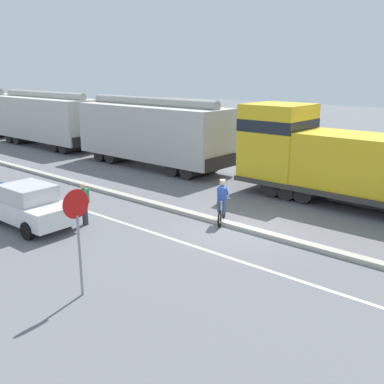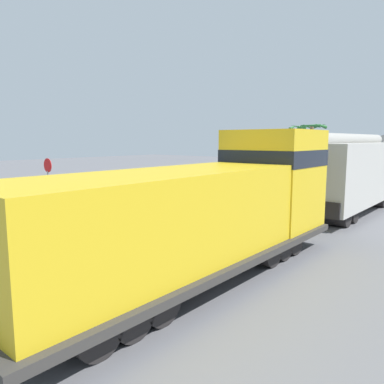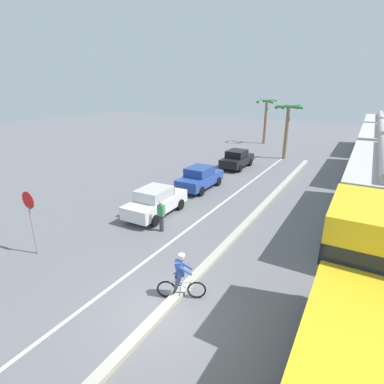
{
  "view_description": "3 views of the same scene",
  "coord_description": "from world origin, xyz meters",
  "px_view_note": "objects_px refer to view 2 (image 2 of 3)",
  "views": [
    {
      "loc": [
        -13.09,
        -9.03,
        5.74
      ],
      "look_at": [
        0.25,
        2.52,
        0.92
      ],
      "focal_mm": 42.0,
      "sensor_mm": 36.0,
      "label": 1
    },
    {
      "loc": [
        11.99,
        -10.24,
        3.86
      ],
      "look_at": [
        2.49,
        1.1,
        1.8
      ],
      "focal_mm": 35.0,
      "sensor_mm": 36.0,
      "label": 2
    },
    {
      "loc": [
        4.79,
        -6.35,
        6.91
      ],
      "look_at": [
        -3.31,
        7.5,
        1.28
      ],
      "focal_mm": 28.0,
      "sensor_mm": 36.0,
      "label": 3
    }
  ],
  "objects_px": {
    "hopper_car_lead": "(350,174)",
    "stop_sign": "(48,174)",
    "parked_car_white": "(154,188)",
    "pedestrian_by_cars": "(153,192)",
    "parked_car_blue": "(205,181)",
    "parked_car_black": "(253,175)",
    "palm_tree_near": "(311,138)",
    "locomotive": "(213,212)",
    "palm_tree_far": "(300,138)",
    "cyclist": "(147,210)"
  },
  "relations": [
    {
      "from": "palm_tree_far",
      "to": "parked_car_black",
      "type": "bearing_deg",
      "value": -82.82
    },
    {
      "from": "parked_car_blue",
      "to": "stop_sign",
      "type": "relative_size",
      "value": 1.46
    },
    {
      "from": "parked_car_black",
      "to": "cyclist",
      "type": "height_order",
      "value": "cyclist"
    },
    {
      "from": "parked_car_blue",
      "to": "palm_tree_far",
      "type": "xyz_separation_m",
      "value": [
        -1.68,
        20.29,
        3.23
      ]
    },
    {
      "from": "locomotive",
      "to": "parked_car_blue",
      "type": "distance_m",
      "value": 17.13
    },
    {
      "from": "stop_sign",
      "to": "pedestrian_by_cars",
      "type": "relative_size",
      "value": 1.78
    },
    {
      "from": "palm_tree_near",
      "to": "parked_car_white",
      "type": "bearing_deg",
      "value": -98.41
    },
    {
      "from": "parked_car_blue",
      "to": "locomotive",
      "type": "bearing_deg",
      "value": -51.23
    },
    {
      "from": "cyclist",
      "to": "stop_sign",
      "type": "height_order",
      "value": "stop_sign"
    },
    {
      "from": "hopper_car_lead",
      "to": "palm_tree_near",
      "type": "distance_m",
      "value": 16.15
    },
    {
      "from": "palm_tree_far",
      "to": "pedestrian_by_cars",
      "type": "relative_size",
      "value": 3.52
    },
    {
      "from": "palm_tree_far",
      "to": "pedestrian_by_cars",
      "type": "xyz_separation_m",
      "value": [
        3.25,
        -27.17,
        -3.2
      ]
    },
    {
      "from": "parked_car_white",
      "to": "cyclist",
      "type": "bearing_deg",
      "value": -46.55
    },
    {
      "from": "hopper_car_lead",
      "to": "palm_tree_far",
      "type": "relative_size",
      "value": 1.86
    },
    {
      "from": "parked_car_black",
      "to": "stop_sign",
      "type": "xyz_separation_m",
      "value": [
        -1.86,
        -18.27,
        1.21
      ]
    },
    {
      "from": "cyclist",
      "to": "stop_sign",
      "type": "xyz_separation_m",
      "value": [
        -7.0,
        -0.7,
        1.21
      ]
    },
    {
      "from": "locomotive",
      "to": "parked_car_white",
      "type": "xyz_separation_m",
      "value": [
        -10.62,
        7.97,
        -0.98
      ]
    },
    {
      "from": "hopper_car_lead",
      "to": "parked_car_blue",
      "type": "height_order",
      "value": "hopper_car_lead"
    },
    {
      "from": "parked_car_blue",
      "to": "stop_sign",
      "type": "height_order",
      "value": "stop_sign"
    },
    {
      "from": "parked_car_white",
      "to": "pedestrian_by_cars",
      "type": "relative_size",
      "value": 2.62
    },
    {
      "from": "hopper_car_lead",
      "to": "parked_car_black",
      "type": "distance_m",
      "value": 13.44
    },
    {
      "from": "cyclist",
      "to": "stop_sign",
      "type": "bearing_deg",
      "value": -174.3
    },
    {
      "from": "cyclist",
      "to": "pedestrian_by_cars",
      "type": "distance_m",
      "value": 5.24
    },
    {
      "from": "hopper_car_lead",
      "to": "parked_car_white",
      "type": "relative_size",
      "value": 2.5
    },
    {
      "from": "parked_car_blue",
      "to": "stop_sign",
      "type": "bearing_deg",
      "value": -99.22
    },
    {
      "from": "locomotive",
      "to": "palm_tree_far",
      "type": "relative_size",
      "value": 2.04
    },
    {
      "from": "parked_car_white",
      "to": "stop_sign",
      "type": "distance_m",
      "value": 6.46
    },
    {
      "from": "locomotive",
      "to": "hopper_car_lead",
      "type": "xyz_separation_m",
      "value": [
        0.0,
        12.16,
        0.28
      ]
    },
    {
      "from": "stop_sign",
      "to": "parked_car_white",
      "type": "bearing_deg",
      "value": 72.21
    },
    {
      "from": "palm_tree_near",
      "to": "pedestrian_by_cars",
      "type": "bearing_deg",
      "value": -93.48
    },
    {
      "from": "locomotive",
      "to": "stop_sign",
      "type": "height_order",
      "value": "locomotive"
    },
    {
      "from": "locomotive",
      "to": "pedestrian_by_cars",
      "type": "height_order",
      "value": "locomotive"
    },
    {
      "from": "hopper_car_lead",
      "to": "stop_sign",
      "type": "xyz_separation_m",
      "value": [
        -12.56,
        -10.23,
        -0.05
      ]
    },
    {
      "from": "hopper_car_lead",
      "to": "parked_car_black",
      "type": "xyz_separation_m",
      "value": [
        -10.7,
        8.04,
        -1.26
      ]
    },
    {
      "from": "palm_tree_far",
      "to": "locomotive",
      "type": "bearing_deg",
      "value": -69.78
    },
    {
      "from": "cyclist",
      "to": "hopper_car_lead",
      "type": "bearing_deg",
      "value": 59.74
    },
    {
      "from": "parked_car_white",
      "to": "parked_car_black",
      "type": "height_order",
      "value": "same"
    },
    {
      "from": "locomotive",
      "to": "parked_car_blue",
      "type": "relative_size",
      "value": 2.76
    },
    {
      "from": "parked_car_white",
      "to": "pedestrian_by_cars",
      "type": "bearing_deg",
      "value": -45.53
    },
    {
      "from": "parked_car_white",
      "to": "parked_car_blue",
      "type": "xyz_separation_m",
      "value": [
        -0.09,
        5.36,
        0.0
      ]
    },
    {
      "from": "parked_car_white",
      "to": "pedestrian_by_cars",
      "type": "xyz_separation_m",
      "value": [
        1.49,
        -1.51,
        0.03
      ]
    },
    {
      "from": "locomotive",
      "to": "palm_tree_near",
      "type": "height_order",
      "value": "palm_tree_near"
    },
    {
      "from": "stop_sign",
      "to": "parked_car_black",
      "type": "bearing_deg",
      "value": 84.18
    },
    {
      "from": "pedestrian_by_cars",
      "to": "palm_tree_far",
      "type": "bearing_deg",
      "value": 96.83
    },
    {
      "from": "parked_car_black",
      "to": "pedestrian_by_cars",
      "type": "xyz_separation_m",
      "value": [
        1.56,
        -13.74,
        0.03
      ]
    },
    {
      "from": "hopper_car_lead",
      "to": "stop_sign",
      "type": "relative_size",
      "value": 3.68
    },
    {
      "from": "parked_car_black",
      "to": "palm_tree_far",
      "type": "xyz_separation_m",
      "value": [
        -1.69,
        13.43,
        3.23
      ]
    },
    {
      "from": "parked_car_blue",
      "to": "palm_tree_far",
      "type": "height_order",
      "value": "palm_tree_far"
    },
    {
      "from": "locomotive",
      "to": "palm_tree_near",
      "type": "relative_size",
      "value": 2.12
    },
    {
      "from": "palm_tree_far",
      "to": "cyclist",
      "type": "bearing_deg",
      "value": -77.58
    }
  ]
}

